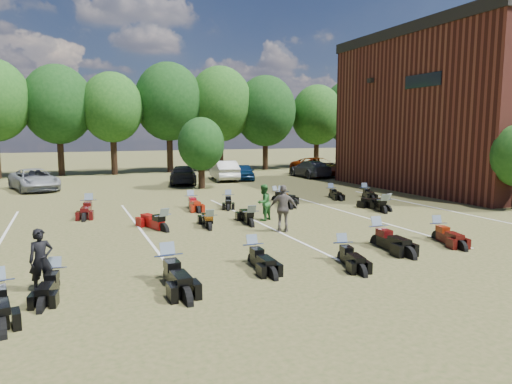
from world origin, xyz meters
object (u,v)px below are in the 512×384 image
motorcycle_7 (164,231)px  motorcycle_3 (253,263)px  motorcycle_14 (89,214)px  person_black (41,260)px  car_4 (244,172)px  person_grey (283,209)px  person_green (264,202)px

motorcycle_7 → motorcycle_3: bearing=88.1°
motorcycle_14 → motorcycle_3: bearing=-59.4°
person_black → motorcycle_7: person_black is taller
car_4 → person_grey: 19.77m
person_black → person_green: size_ratio=0.97×
person_green → person_grey: bearing=53.3°
car_4 → motorcycle_3: (-8.40, -22.50, -0.64)m
person_grey → motorcycle_7: person_grey is taller
motorcycle_3 → motorcycle_7: 5.68m
person_black → car_4: bearing=44.0°
person_green → person_black: bearing=3.5°
car_4 → person_grey: (-5.65, -18.95, 0.30)m
car_4 → person_black: person_black is taller
person_black → motorcycle_14: size_ratio=0.64×
motorcycle_7 → motorcycle_14: 5.86m
motorcycle_3 → person_black: bearing=-176.0°
car_4 → motorcycle_3: size_ratio=1.76×
person_green → motorcycle_7: bearing=-24.9°
motorcycle_3 → motorcycle_7: bearing=108.7°
car_4 → motorcycle_14: bearing=-120.5°
person_grey → motorcycle_7: bearing=3.0°
person_green → motorcycle_3: (-2.96, -6.01, -0.81)m
motorcycle_14 → person_black: bearing=-89.0°
person_grey → motorcycle_3: 4.59m
person_black → motorcycle_3: person_black is taller
person_green → motorcycle_7: (-4.59, -0.56, -0.81)m
car_4 → person_black: size_ratio=2.37×
motorcycle_3 → motorcycle_7: size_ratio=0.90×
motorcycle_7 → person_black: bearing=35.2°
person_black → motorcycle_7: (4.15, 5.65, -0.79)m
motorcycle_14 → person_green: bearing=-24.1°
person_black → motorcycle_7: 7.05m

